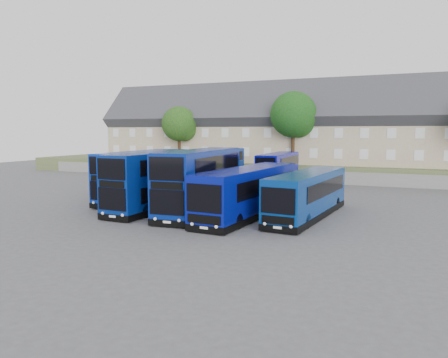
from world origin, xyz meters
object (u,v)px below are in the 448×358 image
dd_front_left (139,176)px  tree_west (180,125)px  dd_front_mid (158,181)px  coach_east_a (248,193)px  tree_mid (295,116)px

dd_front_left → tree_west: size_ratio=1.46×
tree_west → dd_front_left: bearing=-70.7°
dd_front_mid → coach_east_a: 7.69m
tree_west → tree_mid: 16.04m
coach_east_a → tree_west: bearing=132.8°
dd_front_mid → tree_west: size_ratio=1.50×
dd_front_mid → coach_east_a: bearing=2.0°
dd_front_left → coach_east_a: bearing=-17.7°
dd_front_mid → coach_east_a: dd_front_mid is taller
tree_mid → dd_front_mid: bearing=-101.3°
tree_mid → coach_east_a: bearing=-83.3°
dd_front_mid → tree_mid: size_ratio=1.25×
dd_front_left → dd_front_mid: size_ratio=0.97×
dd_front_mid → coach_east_a: size_ratio=0.87×
dd_front_left → dd_front_mid: 5.14m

